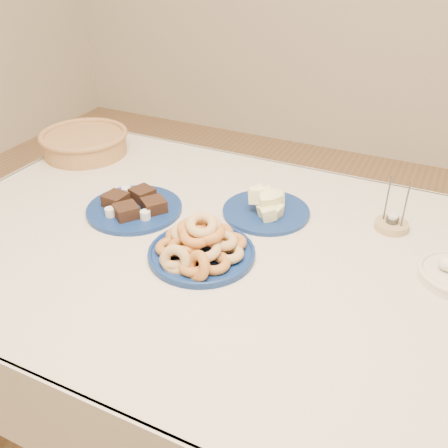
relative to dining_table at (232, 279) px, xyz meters
The scene contains 7 objects.
ground 0.64m from the dining_table, ahead, with size 5.00×5.00×0.00m, color #936A45.
dining_table is the anchor object (origin of this frame).
donut_platter 0.17m from the dining_table, 125.66° to the right, with size 0.30×0.30×0.12m.
melon_plate 0.23m from the dining_table, 84.37° to the left, with size 0.33×0.33×0.09m.
brownie_plate 0.36m from the dining_table, behind, with size 0.37×0.37×0.05m.
wicker_basket 0.81m from the dining_table, 156.80° to the left, with size 0.33×0.33×0.08m.
candle_holder 0.47m from the dining_table, 37.53° to the left, with size 0.11×0.11×0.15m.
Camera 1 is at (0.45, -0.98, 1.49)m, focal length 40.00 mm.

